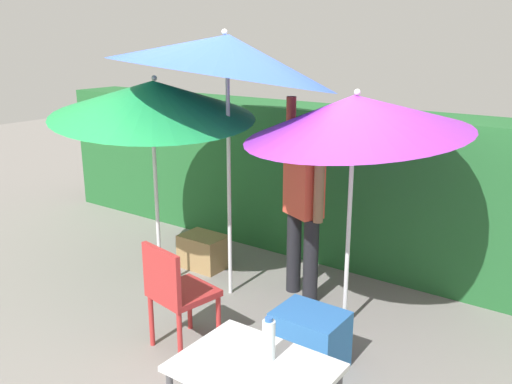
{
  "coord_description": "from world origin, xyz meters",
  "views": [
    {
      "loc": [
        2.67,
        -3.42,
        2.42
      ],
      "look_at": [
        0.0,
        0.3,
        1.1
      ],
      "focal_mm": 38.48,
      "sensor_mm": 36.0,
      "label": 1
    }
  ],
  "objects_px": {
    "umbrella_rainbow": "(355,115)",
    "bottle_water": "(269,339)",
    "person_vendor": "(303,203)",
    "crate_cardboard": "(204,251)",
    "umbrella_orange": "(226,55)",
    "cooler_box": "(310,340)",
    "umbrella_yellow": "(153,99)",
    "chair_plastic": "(176,290)",
    "folding_table": "(254,381)"
  },
  "relations": [
    {
      "from": "umbrella_rainbow",
      "to": "folding_table",
      "type": "height_order",
      "value": "umbrella_rainbow"
    },
    {
      "from": "umbrella_rainbow",
      "to": "crate_cardboard",
      "type": "xyz_separation_m",
      "value": [
        -1.82,
        0.26,
        -1.64
      ]
    },
    {
      "from": "umbrella_rainbow",
      "to": "crate_cardboard",
      "type": "height_order",
      "value": "umbrella_rainbow"
    },
    {
      "from": "umbrella_rainbow",
      "to": "bottle_water",
      "type": "distance_m",
      "value": 2.04
    },
    {
      "from": "umbrella_rainbow",
      "to": "bottle_water",
      "type": "relative_size",
      "value": 8.74
    },
    {
      "from": "chair_plastic",
      "to": "crate_cardboard",
      "type": "relative_size",
      "value": 1.86
    },
    {
      "from": "person_vendor",
      "to": "crate_cardboard",
      "type": "relative_size",
      "value": 3.94
    },
    {
      "from": "person_vendor",
      "to": "chair_plastic",
      "type": "xyz_separation_m",
      "value": [
        -0.32,
        -1.36,
        -0.42
      ]
    },
    {
      "from": "umbrella_yellow",
      "to": "person_vendor",
      "type": "relative_size",
      "value": 1.15
    },
    {
      "from": "umbrella_rainbow",
      "to": "umbrella_orange",
      "type": "distance_m",
      "value": 1.3
    },
    {
      "from": "folding_table",
      "to": "umbrella_orange",
      "type": "bearing_deg",
      "value": 131.62
    },
    {
      "from": "umbrella_orange",
      "to": "crate_cardboard",
      "type": "height_order",
      "value": "umbrella_orange"
    },
    {
      "from": "umbrella_yellow",
      "to": "person_vendor",
      "type": "height_order",
      "value": "umbrella_yellow"
    },
    {
      "from": "cooler_box",
      "to": "folding_table",
      "type": "bearing_deg",
      "value": -74.07
    },
    {
      "from": "umbrella_orange",
      "to": "umbrella_yellow",
      "type": "bearing_deg",
      "value": -156.25
    },
    {
      "from": "umbrella_rainbow",
      "to": "chair_plastic",
      "type": "xyz_separation_m",
      "value": [
        -0.93,
        -1.08,
        -1.31
      ]
    },
    {
      "from": "umbrella_orange",
      "to": "person_vendor",
      "type": "xyz_separation_m",
      "value": [
        0.62,
        0.33,
        -1.31
      ]
    },
    {
      "from": "crate_cardboard",
      "to": "folding_table",
      "type": "height_order",
      "value": "folding_table"
    },
    {
      "from": "umbrella_orange",
      "to": "umbrella_rainbow",
      "type": "bearing_deg",
      "value": 2.26
    },
    {
      "from": "cooler_box",
      "to": "crate_cardboard",
      "type": "bearing_deg",
      "value": 153.04
    },
    {
      "from": "umbrella_orange",
      "to": "umbrella_yellow",
      "type": "xyz_separation_m",
      "value": [
        -0.63,
        -0.28,
        -0.39
      ]
    },
    {
      "from": "umbrella_orange",
      "to": "bottle_water",
      "type": "bearing_deg",
      "value": -46.41
    },
    {
      "from": "umbrella_orange",
      "to": "folding_table",
      "type": "distance_m",
      "value": 2.88
    },
    {
      "from": "umbrella_rainbow",
      "to": "crate_cardboard",
      "type": "relative_size",
      "value": 4.39
    },
    {
      "from": "folding_table",
      "to": "bottle_water",
      "type": "bearing_deg",
      "value": 75.54
    },
    {
      "from": "person_vendor",
      "to": "cooler_box",
      "type": "bearing_deg",
      "value": -56.0
    },
    {
      "from": "umbrella_orange",
      "to": "cooler_box",
      "type": "bearing_deg",
      "value": -26.77
    },
    {
      "from": "chair_plastic",
      "to": "folding_table",
      "type": "relative_size",
      "value": 1.11
    },
    {
      "from": "umbrella_orange",
      "to": "person_vendor",
      "type": "height_order",
      "value": "umbrella_orange"
    },
    {
      "from": "crate_cardboard",
      "to": "umbrella_rainbow",
      "type": "bearing_deg",
      "value": -8.09
    },
    {
      "from": "cooler_box",
      "to": "bottle_water",
      "type": "distance_m",
      "value": 1.31
    },
    {
      "from": "umbrella_rainbow",
      "to": "person_vendor",
      "type": "xyz_separation_m",
      "value": [
        -0.61,
        0.28,
        -0.89
      ]
    },
    {
      "from": "folding_table",
      "to": "cooler_box",
      "type": "bearing_deg",
      "value": 105.93
    },
    {
      "from": "umbrella_yellow",
      "to": "chair_plastic",
      "type": "distance_m",
      "value": 1.8
    },
    {
      "from": "chair_plastic",
      "to": "person_vendor",
      "type": "bearing_deg",
      "value": 76.86
    },
    {
      "from": "folding_table",
      "to": "crate_cardboard",
      "type": "bearing_deg",
      "value": 136.12
    },
    {
      "from": "cooler_box",
      "to": "umbrella_yellow",
      "type": "bearing_deg",
      "value": 169.18
    },
    {
      "from": "chair_plastic",
      "to": "bottle_water",
      "type": "bearing_deg",
      "value": -27.01
    },
    {
      "from": "person_vendor",
      "to": "folding_table",
      "type": "bearing_deg",
      "value": -65.19
    },
    {
      "from": "cooler_box",
      "to": "umbrella_rainbow",
      "type": "bearing_deg",
      "value": 94.0
    },
    {
      "from": "cooler_box",
      "to": "bottle_water",
      "type": "xyz_separation_m",
      "value": [
        0.36,
        -1.07,
        0.66
      ]
    },
    {
      "from": "person_vendor",
      "to": "crate_cardboard",
      "type": "bearing_deg",
      "value": -178.91
    },
    {
      "from": "umbrella_yellow",
      "to": "umbrella_rainbow",
      "type": "bearing_deg",
      "value": 9.97
    },
    {
      "from": "umbrella_rainbow",
      "to": "umbrella_orange",
      "type": "height_order",
      "value": "umbrella_orange"
    },
    {
      "from": "umbrella_yellow",
      "to": "bottle_water",
      "type": "relative_size",
      "value": 9.02
    },
    {
      "from": "umbrella_yellow",
      "to": "folding_table",
      "type": "height_order",
      "value": "umbrella_yellow"
    },
    {
      "from": "umbrella_yellow",
      "to": "umbrella_orange",
      "type": "bearing_deg",
      "value": 23.75
    },
    {
      "from": "umbrella_orange",
      "to": "folding_table",
      "type": "bearing_deg",
      "value": -48.38
    },
    {
      "from": "person_vendor",
      "to": "crate_cardboard",
      "type": "xyz_separation_m",
      "value": [
        -1.21,
        -0.02,
        -0.76
      ]
    },
    {
      "from": "chair_plastic",
      "to": "bottle_water",
      "type": "xyz_separation_m",
      "value": [
        1.33,
        -0.68,
        0.37
      ]
    }
  ]
}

